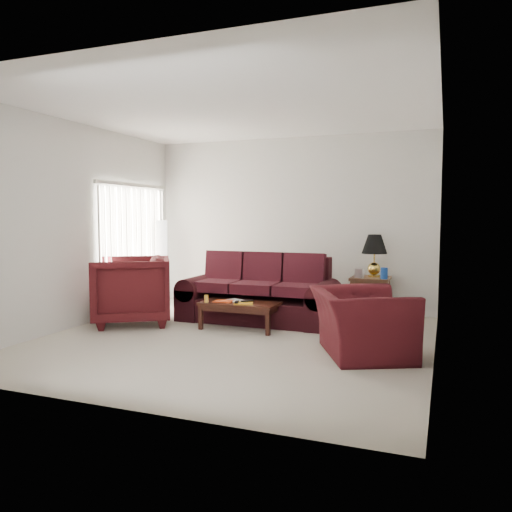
{
  "coord_description": "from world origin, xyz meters",
  "views": [
    {
      "loc": [
        2.59,
        -5.93,
        1.63
      ],
      "look_at": [
        0.0,
        0.85,
        1.05
      ],
      "focal_mm": 35.0,
      "sensor_mm": 36.0,
      "label": 1
    }
  ],
  "objects": [
    {
      "name": "coffee_table",
      "position": [
        -0.17,
        0.64,
        0.2
      ],
      "size": [
        1.13,
        0.58,
        0.39
      ],
      "primitive_type": null,
      "rotation": [
        0.0,
        0.0,
        -0.02
      ],
      "color": "black",
      "rests_on": "ground"
    },
    {
      "name": "remote_b",
      "position": [
        -0.05,
        0.62,
        0.42
      ],
      "size": [
        0.15,
        0.17,
        0.02
      ],
      "primitive_type": "cube",
      "rotation": [
        0.0,
        0.0,
        -0.7
      ],
      "color": "black",
      "rests_on": "coffee_table"
    },
    {
      "name": "blinds",
      "position": [
        -2.42,
        1.3,
        1.08
      ],
      "size": [
        0.1,
        2.0,
        2.16
      ],
      "primitive_type": "cube",
      "color": "silver",
      "rests_on": "ground"
    },
    {
      "name": "sofa",
      "position": [
        -0.11,
        1.23,
        0.5
      ],
      "size": [
        2.46,
        1.12,
        1.0
      ],
      "primitive_type": null,
      "rotation": [
        0.0,
        0.0,
        -0.03
      ],
      "color": "black",
      "rests_on": "ground"
    },
    {
      "name": "yellow_glass",
      "position": [
        -0.61,
        0.45,
        0.45
      ],
      "size": [
        0.08,
        0.08,
        0.11
      ],
      "primitive_type": "cylinder",
      "rotation": [
        0.0,
        0.0,
        -0.24
      ],
      "color": "gold",
      "rests_on": "coffee_table"
    },
    {
      "name": "floor_lamp",
      "position": [
        -2.32,
        2.02,
        0.79
      ],
      "size": [
        0.32,
        0.32,
        1.58
      ],
      "primitive_type": null,
      "rotation": [
        0.0,
        0.0,
        -0.29
      ],
      "color": "silver",
      "rests_on": "ground"
    },
    {
      "name": "armchair_right",
      "position": [
        1.69,
        -0.12,
        0.38
      ],
      "size": [
        1.44,
        1.51,
        0.77
      ],
      "primitive_type": "imported",
      "rotation": [
        0.0,
        0.0,
        2.01
      ],
      "color": "#3E0E13",
      "rests_on": "ground"
    },
    {
      "name": "magazine_red",
      "position": [
        -0.4,
        0.58,
        0.4
      ],
      "size": [
        0.29,
        0.23,
        0.02
      ],
      "primitive_type": "cube",
      "rotation": [
        0.0,
        0.0,
        0.1
      ],
      "color": "#C33A13",
      "rests_on": "coffee_table"
    },
    {
      "name": "picture_frame",
      "position": [
        1.29,
        2.27,
        0.73
      ],
      "size": [
        0.12,
        0.15,
        0.05
      ],
      "primitive_type": "cube",
      "rotation": [
        1.36,
        0.0,
        0.02
      ],
      "color": "silver",
      "rests_on": "end_table"
    },
    {
      "name": "remote_a",
      "position": [
        -0.15,
        0.49,
        0.42
      ],
      "size": [
        0.09,
        0.16,
        0.02
      ],
      "primitive_type": "cube",
      "rotation": [
        0.0,
        0.0,
        0.29
      ],
      "color": "black",
      "rests_on": "coffee_table"
    },
    {
      "name": "blue_canister",
      "position": [
        1.71,
        1.97,
        0.75
      ],
      "size": [
        0.12,
        0.12,
        0.18
      ],
      "primitive_type": "cylinder",
      "rotation": [
        0.0,
        0.0,
        -0.06
      ],
      "color": "#18429D",
      "rests_on": "end_table"
    },
    {
      "name": "throw_pillow",
      "position": [
        -0.6,
        1.91,
        0.78
      ],
      "size": [
        0.5,
        0.3,
        0.49
      ],
      "primitive_type": "cube",
      "rotation": [
        -0.21,
        0.0,
        0.16
      ],
      "color": "black",
      "rests_on": "sofa"
    },
    {
      "name": "magazine_white",
      "position": [
        -0.27,
        0.7,
        0.4
      ],
      "size": [
        0.33,
        0.3,
        0.02
      ],
      "primitive_type": "cube",
      "rotation": [
        0.0,
        0.0,
        -0.45
      ],
      "color": "white",
      "rests_on": "coffee_table"
    },
    {
      "name": "floor",
      "position": [
        0.0,
        0.0,
        0.0
      ],
      "size": [
        5.0,
        5.0,
        0.0
      ],
      "primitive_type": "plane",
      "color": "#BFB3A3",
      "rests_on": "ground"
    },
    {
      "name": "armchair_left",
      "position": [
        -1.85,
        0.39,
        0.51
      ],
      "size": [
        1.54,
        1.53,
        1.03
      ],
      "primitive_type": "imported",
      "rotation": [
        0.0,
        0.0,
        -1.02
      ],
      "color": "#3B0D10",
      "rests_on": "ground"
    },
    {
      "name": "magazine_orange",
      "position": [
        -0.07,
        0.52,
        0.4
      ],
      "size": [
        0.32,
        0.28,
        0.02
      ],
      "primitive_type": "cube",
      "rotation": [
        0.0,
        0.0,
        0.35
      ],
      "color": "#BD8016",
      "rests_on": "coffee_table"
    },
    {
      "name": "end_table",
      "position": [
        1.48,
        2.15,
        0.33
      ],
      "size": [
        0.66,
        0.66,
        0.66
      ],
      "primitive_type": null,
      "rotation": [
        0.0,
        0.0,
        0.1
      ],
      "color": "#491E19",
      "rests_on": "ground"
    },
    {
      "name": "table_lamp",
      "position": [
        1.52,
        2.19,
        1.0
      ],
      "size": [
        0.48,
        0.48,
        0.68
      ],
      "primitive_type": null,
      "rotation": [
        0.0,
        0.0,
        0.22
      ],
      "color": "gold",
      "rests_on": "end_table"
    },
    {
      "name": "clock",
      "position": [
        1.33,
        1.97,
        0.73
      ],
      "size": [
        0.16,
        0.11,
        0.15
      ],
      "primitive_type": "cube",
      "rotation": [
        0.0,
        0.0,
        -0.41
      ],
      "color": "white",
      "rests_on": "end_table"
    }
  ]
}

